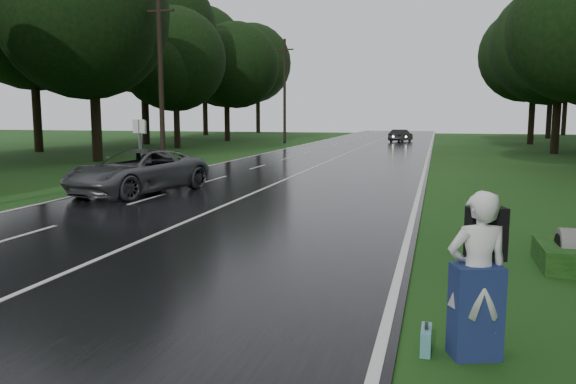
# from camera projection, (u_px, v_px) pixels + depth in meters

# --- Properties ---
(ground) EXTENTS (160.00, 160.00, 0.00)m
(ground) POSITION_uv_depth(u_px,v_px,m) (80.00, 269.00, 10.46)
(ground) COLOR #1C4414
(ground) RESTS_ON ground
(road) EXTENTS (12.00, 140.00, 0.04)m
(road) POSITION_uv_depth(u_px,v_px,m) (312.00, 169.00, 29.60)
(road) COLOR black
(road) RESTS_ON ground
(lane_center) EXTENTS (0.12, 140.00, 0.01)m
(lane_center) POSITION_uv_depth(u_px,v_px,m) (312.00, 168.00, 29.59)
(lane_center) COLOR silver
(lane_center) RESTS_ON road
(grey_car) EXTENTS (3.90, 6.08, 1.56)m
(grey_car) POSITION_uv_depth(u_px,v_px,m) (137.00, 172.00, 20.22)
(grey_car) COLOR #494C4E
(grey_car) RESTS_ON road
(far_car) EXTENTS (2.36, 4.09, 1.28)m
(far_car) POSITION_uv_depth(u_px,v_px,m) (401.00, 136.00, 58.08)
(far_car) COLOR black
(far_car) RESTS_ON road
(hitchhiker) EXTENTS (0.85, 0.81, 2.01)m
(hitchhiker) POSITION_uv_depth(u_px,v_px,m) (478.00, 281.00, 6.58)
(hitchhiker) COLOR silver
(hitchhiker) RESTS_ON ground
(suitcase) EXTENTS (0.13, 0.43, 0.30)m
(suitcase) POSITION_uv_depth(u_px,v_px,m) (426.00, 340.00, 6.80)
(suitcase) COLOR teal
(suitcase) RESTS_ON ground
(utility_pole_mid) EXTENTS (1.80, 0.28, 9.39)m
(utility_pole_mid) POSITION_uv_depth(u_px,v_px,m) (164.00, 166.00, 31.54)
(utility_pole_mid) COLOR black
(utility_pole_mid) RESTS_ON ground
(utility_pole_far) EXTENTS (1.80, 0.28, 10.22)m
(utility_pole_far) POSITION_uv_depth(u_px,v_px,m) (285.00, 143.00, 56.38)
(utility_pole_far) COLOR black
(utility_pole_far) RESTS_ON ground
(road_sign_a) EXTENTS (0.63, 0.10, 2.63)m
(road_sign_a) POSITION_uv_depth(u_px,v_px,m) (141.00, 175.00, 26.59)
(road_sign_a) COLOR white
(road_sign_a) RESTS_ON ground
(road_sign_b) EXTENTS (0.62, 0.10, 2.58)m
(road_sign_b) POSITION_uv_depth(u_px,v_px,m) (142.00, 175.00, 26.71)
(road_sign_b) COLOR white
(road_sign_b) RESTS_ON ground
(tree_left_d) EXTENTS (9.63, 9.63, 15.05)m
(tree_left_d) POSITION_uv_depth(u_px,v_px,m) (98.00, 161.00, 34.44)
(tree_left_d) COLOR black
(tree_left_d) RESTS_ON ground
(tree_left_e) EXTENTS (8.11, 8.11, 12.68)m
(tree_left_e) POSITION_uv_depth(u_px,v_px,m) (178.00, 148.00, 47.86)
(tree_left_e) COLOR black
(tree_left_e) RESTS_ON ground
(tree_left_f) EXTENTS (8.98, 8.98, 14.03)m
(tree_left_f) POSITION_uv_depth(u_px,v_px,m) (227.00, 141.00, 60.95)
(tree_left_f) COLOR black
(tree_left_f) RESTS_ON ground
(tree_right_e) EXTENTS (8.83, 8.83, 13.80)m
(tree_right_e) POSITION_uv_depth(u_px,v_px,m) (554.00, 154.00, 40.99)
(tree_right_e) COLOR black
(tree_right_e) RESTS_ON ground
(tree_right_f) EXTENTS (9.76, 9.76, 15.25)m
(tree_right_f) POSITION_uv_depth(u_px,v_px,m) (530.00, 144.00, 54.20)
(tree_right_f) COLOR black
(tree_right_f) RESTS_ON ground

